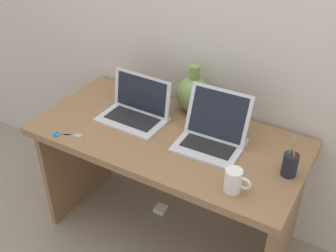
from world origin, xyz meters
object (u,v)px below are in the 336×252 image
Objects in this scene: coffee_mug at (234,181)px; scissors at (62,134)px; green_vase at (193,93)px; pen_cup at (290,164)px; laptop_right at (213,131)px; power_brick at (161,209)px; laptop_left at (137,108)px.

coffee_mug is 0.89m from scissors.
green_vase is at bearing 132.03° from coffee_mug.
pen_cup reaches higher than coffee_mug.
coffee_mug is at bearing -50.91° from laptop_right.
power_brick is at bearing -136.84° from green_vase.
scissors is at bearing -154.66° from laptop_right.
green_vase is (-0.22, 0.22, 0.04)m from laptop_right.
power_brick is (-0.57, 0.36, -0.76)m from coffee_mug.
laptop_right is at bearing -0.54° from laptop_left.
pen_cup is (0.60, -0.27, -0.05)m from green_vase.
coffee_mug is (0.22, -0.27, -0.01)m from laptop_right.
pen_cup is at bearing -6.99° from laptop_right.
laptop_left is 1.81× the size of pen_cup.
power_brick is (0.32, 0.41, -0.71)m from scissors.
laptop_left is 1.09× the size of laptop_right.
scissors is (-0.67, -0.32, -0.06)m from laptop_right.
coffee_mug is (0.66, -0.27, -0.00)m from laptop_left.
laptop_left is 0.44m from laptop_right.
scissors is at bearing -176.56° from coffee_mug.
laptop_left reaches higher than coffee_mug.
green_vase reaches higher than laptop_right.
laptop_left is at bearing 176.44° from pen_cup.
green_vase is 0.66m from pen_cup.
laptop_left is 0.83m from pen_cup.
laptop_right is 2.75× the size of coffee_mug.
laptop_right reaches higher than pen_cup.
coffee_mug is at bearing -127.68° from pen_cup.
scissors is 2.04× the size of power_brick.
pen_cup is at bearing 14.41° from scissors.
laptop_right reaches higher than scissors.
laptop_left is 3.01× the size of coffee_mug.
laptop_left is at bearing 179.46° from laptop_right.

